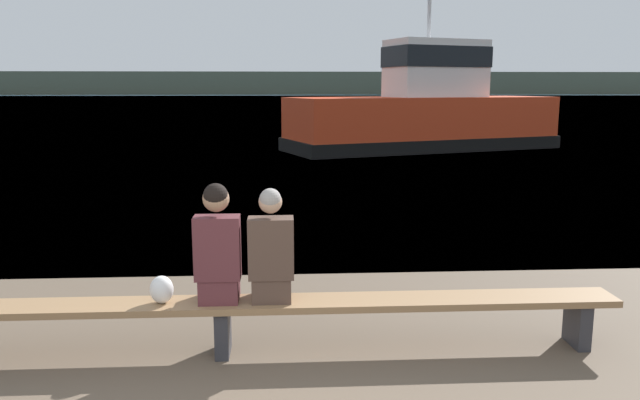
{
  "coord_description": "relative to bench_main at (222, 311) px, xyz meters",
  "views": [
    {
      "loc": [
        0.37,
        -3.0,
        2.35
      ],
      "look_at": [
        0.86,
        5.26,
        0.83
      ],
      "focal_mm": 35.0,
      "sensor_mm": 36.0,
      "label": 1
    }
  ],
  "objects": [
    {
      "name": "water_surface",
      "position": [
        0.18,
        122.34,
        -0.4
      ],
      "size": [
        240.0,
        240.0,
        0.0
      ],
      "primitive_type": "plane",
      "color": "teal",
      "rests_on": "ground"
    },
    {
      "name": "person_right",
      "position": [
        0.44,
        0.0,
        0.53
      ],
      "size": [
        0.39,
        0.36,
        1.01
      ],
      "color": "#4C382D",
      "rests_on": "bench_main"
    },
    {
      "name": "person_left",
      "position": [
        -0.02,
        -0.0,
        0.57
      ],
      "size": [
        0.39,
        0.37,
        1.06
      ],
      "color": "#56282D",
      "rests_on": "bench_main"
    },
    {
      "name": "bench_main",
      "position": [
        0.0,
        0.0,
        0.0
      ],
      "size": [
        7.05,
        0.4,
        0.48
      ],
      "color": "#8E6B47",
      "rests_on": "ground"
    },
    {
      "name": "far_shoreline",
      "position": [
        0.18,
        182.58,
        2.85
      ],
      "size": [
        600.0,
        12.0,
        6.5
      ],
      "primitive_type": "cube",
      "color": "#424738",
      "rests_on": "ground"
    },
    {
      "name": "shopping_bag",
      "position": [
        -0.52,
        -0.0,
        0.21
      ],
      "size": [
        0.2,
        0.18,
        0.25
      ],
      "color": "white",
      "rests_on": "bench_main"
    },
    {
      "name": "tugboat_red",
      "position": [
        5.89,
        18.11,
        0.88
      ],
      "size": [
        10.85,
        6.53,
        7.09
      ],
      "rotation": [
        0.0,
        0.0,
        1.9
      ],
      "color": "red",
      "rests_on": "water_surface"
    }
  ]
}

